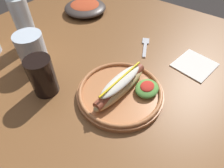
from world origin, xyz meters
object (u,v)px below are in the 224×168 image
at_px(hot_dog_plate, 122,90).
at_px(water_cup, 32,50).
at_px(soda_cup, 43,77).
at_px(napkin, 195,65).
at_px(fork, 145,46).
at_px(side_bowl, 85,7).
at_px(glass_bottle, 23,20).

height_order(hot_dog_plate, water_cup, water_cup).
xyz_separation_m(hot_dog_plate, soda_cup, (-0.12, 0.19, 0.04)).
relative_size(soda_cup, napkin, 0.92).
height_order(soda_cup, water_cup, soda_cup).
distance_m(fork, soda_cup, 0.40).
bearing_deg(fork, water_cup, 114.99).
distance_m(hot_dog_plate, napkin, 0.29).
bearing_deg(soda_cup, fork, -18.87).
bearing_deg(napkin, hot_dog_plate, 153.64).
bearing_deg(side_bowl, hot_dog_plate, -126.98).
xyz_separation_m(glass_bottle, side_bowl, (0.32, 0.00, -0.08)).
xyz_separation_m(soda_cup, napkin, (0.38, -0.32, -0.06)).
height_order(fork, soda_cup, soda_cup).
relative_size(glass_bottle, napkin, 2.01).
distance_m(water_cup, glass_bottle, 0.14).
distance_m(glass_bottle, side_bowl, 0.33).
relative_size(water_cup, napkin, 0.89).
bearing_deg(glass_bottle, side_bowl, 0.03).
bearing_deg(fork, glass_bottle, 98.34).
relative_size(fork, water_cup, 1.01).
xyz_separation_m(fork, soda_cup, (-0.37, 0.13, 0.06)).
xyz_separation_m(soda_cup, water_cup, (0.06, 0.13, -0.00)).
distance_m(hot_dog_plate, glass_bottle, 0.44).
relative_size(water_cup, glass_bottle, 0.44).
height_order(hot_dog_plate, fork, hot_dog_plate).
bearing_deg(napkin, side_bowl, 83.43).
bearing_deg(napkin, water_cup, 125.26).
xyz_separation_m(fork, side_bowl, (0.07, 0.37, 0.02)).
xyz_separation_m(soda_cup, side_bowl, (0.44, 0.24, -0.04)).
relative_size(soda_cup, water_cup, 1.04).
relative_size(hot_dog_plate, side_bowl, 1.31).
xyz_separation_m(fork, glass_bottle, (-0.25, 0.37, 0.10)).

